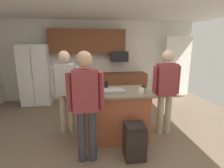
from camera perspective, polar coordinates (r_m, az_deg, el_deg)
name	(u,v)px	position (r m, az deg, el deg)	size (l,w,h in m)	color
floor	(110,138)	(3.80, -0.65, -16.81)	(7.04, 7.04, 0.00)	#7F6B56
ceiling	(110,0)	(3.36, -0.77, 25.21)	(7.04, 7.04, 0.00)	white
back_wall	(100,60)	(6.11, -3.90, 7.57)	(6.40, 0.10, 2.60)	white
french_door_window_panel	(177,66)	(6.46, 20.19, 5.31)	(0.90, 0.06, 2.00)	white
cabinet_run_upper	(87,41)	(5.86, -7.87, 13.36)	(2.40, 0.38, 0.75)	brown
cabinet_run_lower	(119,86)	(6.01, 2.15, -0.74)	(1.80, 0.63, 0.90)	brown
refrigerator	(36,75)	(5.95, -23.17, 2.71)	(0.85, 0.76, 1.85)	white
microwave_over_range	(119,56)	(5.87, 2.20, 8.83)	(0.56, 0.40, 0.32)	black
kitchen_island	(114,114)	(3.61, 0.64, -9.68)	(1.43, 0.86, 0.98)	#AD5638
person_elder_center	(66,87)	(3.77, -14.62, -0.85)	(0.57, 0.23, 1.74)	tan
person_guest_right	(86,100)	(2.76, -8.43, -5.16)	(0.57, 0.24, 1.78)	#383842
person_guest_by_door	(166,87)	(3.76, 16.90, -0.90)	(0.57, 0.23, 1.76)	tan
mug_ceramic_white	(88,90)	(3.41, -7.80, -1.79)	(0.13, 0.09, 0.09)	white
glass_dark_ale	(106,85)	(3.58, -1.88, -0.36)	(0.07, 0.07, 0.16)	black
mug_blue_stoneware	(141,91)	(3.29, 9.39, -2.22)	(0.13, 0.09, 0.11)	white
glass_short_whisky	(144,88)	(3.44, 10.07, -1.39)	(0.07, 0.07, 0.13)	black
serving_tray	(113,91)	(3.40, 0.34, -2.14)	(0.44, 0.30, 0.04)	#B7B7BC
trash_bin	(134,141)	(3.12, 7.21, -17.74)	(0.34, 0.34, 0.61)	black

